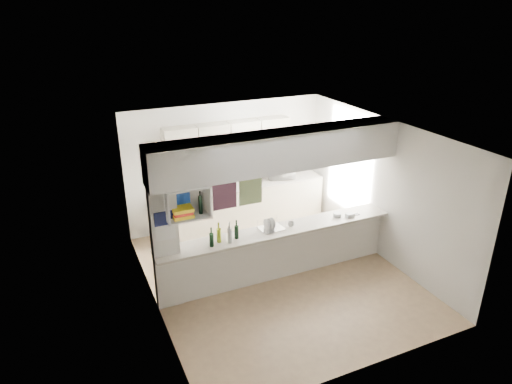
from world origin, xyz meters
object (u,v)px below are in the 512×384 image
microwave (281,171)px  wine_bottles (224,235)px  dish_rack (271,225)px  bowl (281,163)px

microwave → wine_bottles: (-2.12, -2.18, -0.03)m
dish_rack → bowl: bearing=55.2°
bowl → dish_rack: (-1.23, -2.07, -0.26)m
microwave → dish_rack: bearing=75.9°
dish_rack → wine_bottles: bearing=-177.6°
microwave → wine_bottles: wine_bottles is taller
microwave → dish_rack: microwave is taller
bowl → wine_bottles: 3.03m
microwave → bowl: bearing=33.5°
wine_bottles → dish_rack: bearing=6.5°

